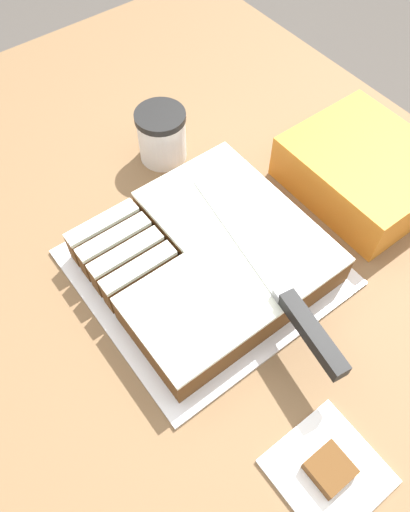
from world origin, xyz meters
The scene contains 9 objects.
ground_plane centered at (0.00, 0.00, 0.00)m, with size 8.00×8.00×0.00m, color #4C4742.
countertop centered at (0.00, 0.00, 0.47)m, with size 1.40×1.10×0.94m.
cake_board centered at (0.00, 0.02, 0.94)m, with size 0.34×0.35×0.01m.
cake centered at (0.00, 0.03, 0.97)m, with size 0.29×0.31×0.06m.
knife centered at (0.16, 0.05, 1.01)m, with size 0.36×0.08×0.02m.
coffee_cup centered at (-0.24, 0.11, 0.98)m, with size 0.09×0.09×0.09m.
paper_napkin centered at (0.32, -0.03, 0.94)m, with size 0.12×0.12×0.01m.
brownie centered at (0.32, -0.03, 0.95)m, with size 0.05×0.05×0.02m.
storage_box centered at (0.03, 0.33, 0.98)m, with size 0.23×0.20×0.08m.
Camera 1 is at (0.32, -0.22, 1.58)m, focal length 35.00 mm.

